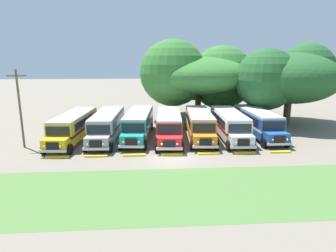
% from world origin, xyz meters
% --- Properties ---
extents(ground_plane, '(220.00, 220.00, 0.00)m').
position_xyz_m(ground_plane, '(0.00, 0.00, 0.00)').
color(ground_plane, slate).
extents(foreground_grass_strip, '(80.00, 8.06, 0.01)m').
position_xyz_m(foreground_grass_strip, '(0.00, -6.41, 0.00)').
color(foreground_grass_strip, '#4C7538').
rests_on(foreground_grass_strip, ground_plane).
extents(parked_bus_slot_0, '(3.44, 10.95, 2.82)m').
position_xyz_m(parked_bus_slot_0, '(-10.01, 6.74, 1.58)').
color(parked_bus_slot_0, yellow).
rests_on(parked_bus_slot_0, ground_plane).
extents(parked_bus_slot_1, '(3.09, 10.89, 2.82)m').
position_xyz_m(parked_bus_slot_1, '(-6.56, 7.14, 1.58)').
color(parked_bus_slot_1, '#9E9993').
rests_on(parked_bus_slot_1, ground_plane).
extents(parked_bus_slot_2, '(3.50, 10.96, 2.82)m').
position_xyz_m(parked_bus_slot_2, '(-3.17, 7.58, 1.58)').
color(parked_bus_slot_2, teal).
rests_on(parked_bus_slot_2, ground_plane).
extents(parked_bus_slot_3, '(3.25, 10.92, 2.82)m').
position_xyz_m(parked_bus_slot_3, '(0.16, 6.73, 1.58)').
color(parked_bus_slot_3, red).
rests_on(parked_bus_slot_3, ground_plane).
extents(parked_bus_slot_4, '(3.36, 10.94, 2.82)m').
position_xyz_m(parked_bus_slot_4, '(3.58, 7.07, 1.58)').
color(parked_bus_slot_4, orange).
rests_on(parked_bus_slot_4, ground_plane).
extents(parked_bus_slot_5, '(3.10, 10.89, 2.82)m').
position_xyz_m(parked_bus_slot_5, '(6.86, 6.70, 1.58)').
color(parked_bus_slot_5, silver).
rests_on(parked_bus_slot_5, ground_plane).
extents(parked_bus_slot_6, '(2.75, 10.85, 2.82)m').
position_xyz_m(parked_bus_slot_6, '(10.30, 7.46, 1.58)').
color(parked_bus_slot_6, '#23519E').
rests_on(parked_bus_slot_6, ground_plane).
extents(curb_wheelstop_0, '(2.00, 0.36, 0.15)m').
position_xyz_m(curb_wheelstop_0, '(-10.12, 1.00, 0.07)').
color(curb_wheelstop_0, yellow).
rests_on(curb_wheelstop_0, ground_plane).
extents(curb_wheelstop_1, '(2.00, 0.36, 0.15)m').
position_xyz_m(curb_wheelstop_1, '(-6.75, 1.00, 0.07)').
color(curb_wheelstop_1, yellow).
rests_on(curb_wheelstop_1, ground_plane).
extents(curb_wheelstop_2, '(2.00, 0.36, 0.15)m').
position_xyz_m(curb_wheelstop_2, '(-3.37, 1.00, 0.07)').
color(curb_wheelstop_2, yellow).
rests_on(curb_wheelstop_2, ground_plane).
extents(curb_wheelstop_3, '(2.00, 0.36, 0.15)m').
position_xyz_m(curb_wheelstop_3, '(0.00, 1.00, 0.07)').
color(curb_wheelstop_3, yellow).
rests_on(curb_wheelstop_3, ground_plane).
extents(curb_wheelstop_4, '(2.00, 0.36, 0.15)m').
position_xyz_m(curb_wheelstop_4, '(3.37, 1.00, 0.07)').
color(curb_wheelstop_4, yellow).
rests_on(curb_wheelstop_4, ground_plane).
extents(curb_wheelstop_5, '(2.00, 0.36, 0.15)m').
position_xyz_m(curb_wheelstop_5, '(6.75, 1.00, 0.07)').
color(curb_wheelstop_5, yellow).
rests_on(curb_wheelstop_5, ground_plane).
extents(curb_wheelstop_6, '(2.00, 0.36, 0.15)m').
position_xyz_m(curb_wheelstop_6, '(10.12, 1.00, 0.07)').
color(curb_wheelstop_6, yellow).
rests_on(curb_wheelstop_6, ground_plane).
extents(broad_shade_tree, '(16.99, 14.87, 11.25)m').
position_xyz_m(broad_shade_tree, '(5.36, 18.48, 6.15)').
color(broad_shade_tree, brown).
rests_on(broad_shade_tree, ground_plane).
extents(secondary_tree, '(13.97, 12.76, 10.67)m').
position_xyz_m(secondary_tree, '(16.30, 13.54, 6.15)').
color(secondary_tree, brown).
rests_on(secondary_tree, ground_plane).
extents(utility_pole, '(1.80, 0.20, 7.58)m').
position_xyz_m(utility_pole, '(-14.29, 4.35, 4.04)').
color(utility_pole, brown).
rests_on(utility_pole, ground_plane).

